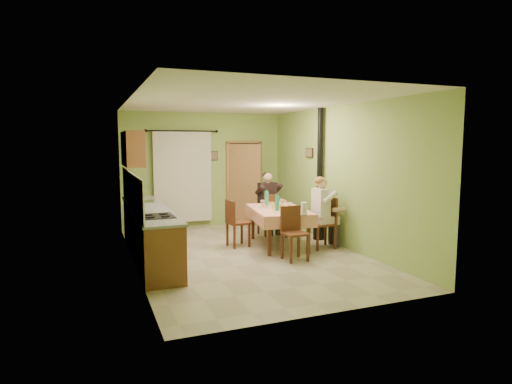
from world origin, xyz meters
name	(u,v)px	position (x,y,z in m)	size (l,w,h in m)	color
floor	(246,254)	(0.00, 0.00, 0.00)	(4.00, 6.00, 0.01)	tan
room_shell	(245,157)	(0.00, 0.00, 1.82)	(4.04, 6.04, 2.82)	#96B55D
kitchen_run	(149,232)	(-1.71, 0.40, 0.48)	(0.64, 3.64, 1.56)	brown
upper_cabinets	(132,149)	(-1.82, 1.70, 1.95)	(0.35, 1.40, 0.70)	brown
curtain	(183,176)	(-0.55, 2.90, 1.26)	(1.70, 0.07, 2.22)	black
doorway	(244,183)	(1.02, 2.86, 1.05)	(0.96, 0.50, 2.15)	black
dining_table	(279,227)	(0.84, 0.37, 0.38)	(1.27, 1.84, 0.76)	#E79A7A
tableware	(281,206)	(0.84, 0.26, 0.83)	(0.68, 1.65, 0.33)	white
chair_far	(268,222)	(1.07, 1.43, 0.29)	(0.43, 0.43, 0.94)	#542917
chair_near	(295,244)	(0.68, -0.69, 0.29)	(0.41, 0.41, 0.95)	#542917
chair_right	(322,233)	(1.59, -0.09, 0.29)	(0.45, 0.45, 1.01)	#542917
chair_left	(238,232)	(0.06, 0.63, 0.29)	(0.44, 0.44, 0.94)	#542917
man_far	(268,196)	(1.07, 1.44, 0.88)	(0.61, 0.50, 1.39)	black
man_right	(322,204)	(1.57, -0.09, 0.88)	(0.47, 0.59, 1.39)	beige
stove_flue	(319,192)	(1.90, 0.60, 1.02)	(0.24, 0.24, 2.80)	black
picture_back	(214,156)	(0.25, 2.97, 1.75)	(0.19, 0.03, 0.23)	black
picture_right	(309,153)	(1.97, 1.20, 1.85)	(0.03, 0.31, 0.21)	brown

